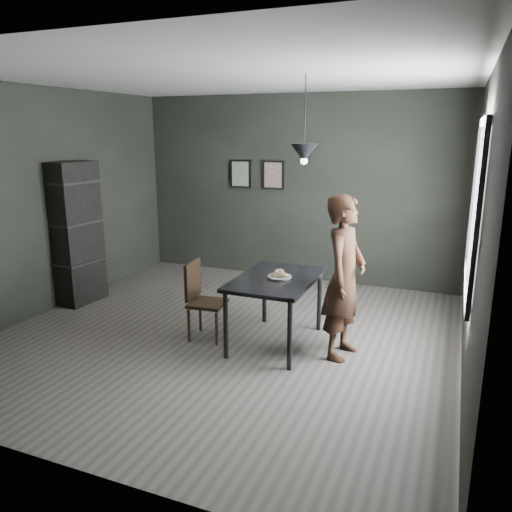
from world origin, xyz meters
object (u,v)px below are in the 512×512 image
at_px(wood_chair, 201,295).
at_px(pendant_lamp, 304,153).
at_px(woman, 344,278).
at_px(shelf_unit, 77,234).
at_px(white_plate, 280,277).
at_px(cafe_table, 276,285).

xyz_separation_m(wood_chair, pendant_lamp, (1.08, 0.25, 1.55)).
distance_m(woman, pendant_lamp, 1.31).
bearing_deg(shelf_unit, woman, -0.90).
distance_m(shelf_unit, pendant_lamp, 3.37).
distance_m(white_plate, woman, 0.70).
bearing_deg(woman, wood_chair, 102.44).
height_order(woman, wood_chair, woman).
height_order(white_plate, woman, woman).
xyz_separation_m(cafe_table, shelf_unit, (-2.92, 0.31, 0.27)).
relative_size(wood_chair, pendant_lamp, 1.01).
distance_m(white_plate, shelf_unit, 2.98).
distance_m(woman, shelf_unit, 3.67).
relative_size(woman, shelf_unit, 0.89).
distance_m(cafe_table, woman, 0.75).
relative_size(white_plate, woman, 0.14).
bearing_deg(woman, shelf_unit, 92.30).
height_order(white_plate, pendant_lamp, pendant_lamp).
bearing_deg(wood_chair, white_plate, 4.16).
height_order(shelf_unit, pendant_lamp, pendant_lamp).
bearing_deg(cafe_table, pendant_lamp, 21.80).
height_order(cafe_table, wood_chair, wood_chair).
bearing_deg(shelf_unit, white_plate, -1.79).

